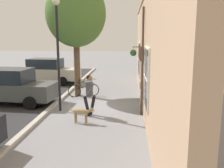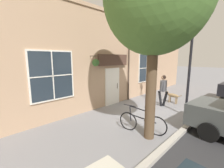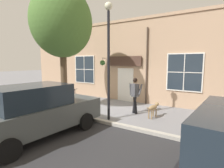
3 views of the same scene
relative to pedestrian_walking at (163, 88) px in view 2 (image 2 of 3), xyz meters
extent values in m
plane|color=gray|center=(-0.06, -1.35, -1.05)|extent=(90.00, 90.00, 0.00)
cube|color=#B2ADA3|center=(1.94, -1.35, -0.99)|extent=(0.20, 28.00, 0.12)
cube|color=tan|center=(-2.41, -1.35, 1.43)|extent=(0.30, 18.00, 4.96)
cube|color=tan|center=(-2.41, -1.35, 3.99)|extent=(0.42, 18.00, 0.16)
cube|color=white|center=(-2.24, -1.73, 0.00)|extent=(0.10, 1.10, 2.10)
cube|color=#232D38|center=(-2.21, -1.73, -0.05)|extent=(0.03, 0.90, 1.90)
cylinder|color=#47382D|center=(-2.15, -1.38, 0.00)|extent=(0.03, 0.03, 0.30)
cube|color=#4C3328|center=(-2.14, -1.73, 1.50)|extent=(0.08, 2.20, 0.60)
cylinder|color=#47382D|center=(-2.18, -0.31, 1.18)|extent=(0.09, 0.09, 4.47)
cylinder|color=#47382D|center=(-2.02, -3.24, 1.70)|extent=(0.44, 0.04, 0.04)
cylinder|color=#47382D|center=(-1.84, -3.24, 1.52)|extent=(0.01, 0.01, 0.34)
cone|color=#2D2823|center=(-1.84, -3.24, 1.30)|extent=(0.32, 0.32, 0.18)
sphere|color=#3D6B33|center=(-1.84, -3.24, 1.39)|extent=(0.34, 0.34, 0.34)
cube|color=white|center=(-2.24, -5.16, 0.90)|extent=(0.08, 1.82, 2.02)
cube|color=#232D38|center=(-2.21, -5.16, 0.90)|extent=(0.03, 1.70, 1.90)
cube|color=white|center=(-2.19, -5.16, 0.90)|extent=(0.04, 0.04, 1.90)
cube|color=white|center=(-2.19, -5.16, 0.90)|extent=(0.04, 1.70, 0.04)
cube|color=white|center=(-2.24, 1.77, 0.90)|extent=(0.08, 1.82, 2.02)
cube|color=#232D38|center=(-2.21, 1.77, 0.90)|extent=(0.03, 1.70, 1.90)
cube|color=white|center=(-2.19, 1.77, 0.90)|extent=(0.04, 0.04, 1.90)
cube|color=white|center=(-2.19, 1.77, 0.90)|extent=(0.04, 1.70, 0.04)
cylinder|color=black|center=(-0.10, -0.07, -0.63)|extent=(0.31, 0.15, 0.85)
cylinder|color=black|center=(0.11, 0.07, -0.63)|extent=(0.31, 0.15, 0.85)
cube|color=#4C4C51|center=(0.00, 0.00, 0.09)|extent=(0.25, 0.36, 0.61)
sphere|color=#936B4C|center=(-0.02, 0.00, 0.55)|extent=(0.23, 0.23, 0.23)
sphere|color=black|center=(0.01, 0.00, 0.58)|extent=(0.22, 0.22, 0.22)
cylinder|color=#4C4C51|center=(0.03, -0.23, 0.12)|extent=(0.17, 0.10, 0.57)
cylinder|color=#4C4C51|center=(-0.08, 0.24, 0.14)|extent=(0.33, 0.11, 0.52)
ellipsoid|color=#997A51|center=(0.20, 0.96, -0.59)|extent=(0.73, 0.33, 0.21)
cylinder|color=#997A51|center=(-0.02, 0.92, -0.87)|extent=(0.06, 0.06, 0.37)
cylinder|color=#997A51|center=(0.00, 1.06, -0.87)|extent=(0.06, 0.06, 0.37)
cylinder|color=#997A51|center=(0.40, 0.86, -0.87)|extent=(0.06, 0.06, 0.37)
cylinder|color=#997A51|center=(0.41, 1.00, -0.87)|extent=(0.06, 0.06, 0.37)
sphere|color=#997A51|center=(-0.21, 1.02, -0.50)|extent=(0.18, 0.18, 0.18)
cone|color=#997A51|center=(-0.32, 1.03, -0.52)|extent=(0.11, 0.10, 0.09)
cone|color=#997A51|center=(-0.21, 0.97, -0.42)|extent=(0.06, 0.06, 0.07)
cone|color=#997A51|center=(-0.19, 1.07, -0.42)|extent=(0.06, 0.06, 0.07)
cylinder|color=#997A51|center=(0.62, 0.90, -0.54)|extent=(0.21, 0.06, 0.14)
cylinder|color=brown|center=(1.25, -3.52, 0.63)|extent=(0.33, 0.33, 3.36)
sphere|color=#4C7533|center=(1.22, -3.25, 2.88)|extent=(1.72, 1.72, 1.72)
torus|color=black|center=(0.40, -3.57, -0.72)|extent=(0.70, 0.17, 0.70)
torus|color=black|center=(1.36, -3.19, -0.72)|extent=(0.70, 0.17, 0.70)
cylinder|color=black|center=(0.88, -3.38, -0.52)|extent=(0.93, 0.39, 0.23)
cylinder|color=black|center=(1.05, -3.31, -0.38)|extent=(0.24, 0.12, 0.47)
cylinder|color=black|center=(0.83, -3.40, -0.20)|extent=(0.78, 0.33, 0.19)
cylinder|color=black|center=(0.47, -3.54, -0.40)|extent=(0.09, 0.07, 0.58)
cylinder|color=black|center=(0.43, -3.55, -0.10)|extent=(0.46, 0.11, 0.03)
ellipsoid|color=black|center=(1.05, -3.31, -0.12)|extent=(0.27, 0.18, 0.10)
cylinder|color=black|center=(2.73, -2.39, -0.74)|extent=(0.63, 0.22, 0.62)
cylinder|color=black|center=(2.86, -0.63, -0.74)|extent=(0.63, 0.22, 0.62)
cylinder|color=black|center=(1.44, -0.57, 1.22)|extent=(0.11, 0.11, 4.55)
sphere|color=beige|center=(1.44, -0.57, 3.68)|extent=(0.32, 0.32, 0.32)
camera|label=1|loc=(-1.66, 10.05, 2.25)|focal=40.00mm
camera|label=2|loc=(3.65, -7.74, 1.59)|focal=24.00mm
camera|label=3|loc=(7.57, 3.53, 1.43)|focal=28.00mm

